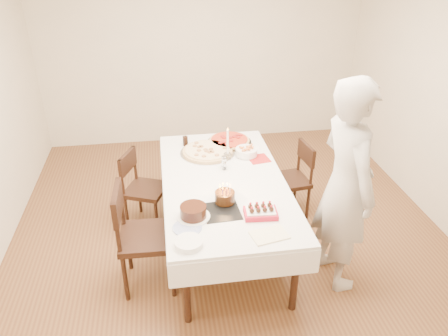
{
  "coord_description": "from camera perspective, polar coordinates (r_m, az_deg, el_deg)",
  "views": [
    {
      "loc": [
        -0.61,
        -3.58,
        2.83
      ],
      "look_at": [
        -0.08,
        -0.09,
        0.88
      ],
      "focal_mm": 35.0,
      "sensor_mm": 36.0,
      "label": 1
    }
  ],
  "objects": [
    {
      "name": "pizza_pepperoni",
      "position": [
        4.82,
        0.7,
        3.59
      ],
      "size": [
        0.57,
        0.57,
        0.04
      ],
      "primitive_type": "cylinder",
      "rotation": [
        0.0,
        0.0,
        -0.2
      ],
      "color": "red",
      "rests_on": "dining_table"
    },
    {
      "name": "floor",
      "position": [
        4.61,
        0.84,
        -9.04
      ],
      "size": [
        5.0,
        5.0,
        0.0
      ],
      "primitive_type": "plane",
      "color": "#58321E",
      "rests_on": "ground"
    },
    {
      "name": "wall_back",
      "position": [
        6.29,
        -2.93,
        15.25
      ],
      "size": [
        4.5,
        0.04,
        2.7
      ],
      "primitive_type": "cube",
      "color": "beige",
      "rests_on": "floor"
    },
    {
      "name": "china_plate",
      "position": [
        3.49,
        -4.82,
        -7.76
      ],
      "size": [
        0.3,
        0.3,
        0.01
      ],
      "primitive_type": "cylinder",
      "rotation": [
        0.0,
        0.0,
        0.34
      ],
      "color": "white",
      "rests_on": "dining_table"
    },
    {
      "name": "box_lid",
      "position": [
        3.42,
        5.94,
        -8.77
      ],
      "size": [
        0.31,
        0.24,
        0.02
      ],
      "primitive_type": "cube",
      "rotation": [
        0.0,
        0.0,
        0.21
      ],
      "color": "beige",
      "rests_on": "dining_table"
    },
    {
      "name": "birthday_cake",
      "position": [
        3.72,
        0.11,
        -3.38
      ],
      "size": [
        0.17,
        0.17,
        0.16
      ],
      "primitive_type": "cylinder",
      "rotation": [
        0.0,
        0.0,
        -0.01
      ],
      "color": "#3B2110",
      "rests_on": "dining_table"
    },
    {
      "name": "pizza_white",
      "position": [
        4.59,
        -2.16,
        2.19
      ],
      "size": [
        0.72,
        0.72,
        0.04
      ],
      "primitive_type": "cylinder",
      "rotation": [
        0.0,
        0.0,
        0.3
      ],
      "color": "beige",
      "rests_on": "dining_table"
    },
    {
      "name": "chair_left_savory",
      "position": [
        4.66,
        -10.15,
        -2.8
      ],
      "size": [
        0.56,
        0.56,
        0.84
      ],
      "primitive_type": null,
      "rotation": [
        0.0,
        0.0,
        2.75
      ],
      "color": "black",
      "rests_on": "floor"
    },
    {
      "name": "person",
      "position": [
        3.76,
        15.58,
        -2.34
      ],
      "size": [
        0.54,
        0.74,
        1.9
      ],
      "primitive_type": "imported",
      "rotation": [
        0.0,
        0.0,
        1.7
      ],
      "color": "beige",
      "rests_on": "floor"
    },
    {
      "name": "red_placemat",
      "position": [
        4.49,
        4.56,
        1.18
      ],
      "size": [
        0.24,
        0.24,
        0.01
      ],
      "primitive_type": "cube",
      "rotation": [
        0.0,
        0.0,
        0.17
      ],
      "color": "#B21E1E",
      "rests_on": "dining_table"
    },
    {
      "name": "pasta_bowl",
      "position": [
        4.53,
        2.94,
        2.14
      ],
      "size": [
        0.3,
        0.3,
        0.07
      ],
      "primitive_type": "cylinder",
      "rotation": [
        0.0,
        0.0,
        -0.39
      ],
      "color": "white",
      "rests_on": "dining_table"
    },
    {
      "name": "plate_stack",
      "position": [
        3.31,
        -4.63,
        -9.72
      ],
      "size": [
        0.27,
        0.27,
        0.05
      ],
      "primitive_type": "cylinder",
      "rotation": [
        0.0,
        0.0,
        -0.3
      ],
      "color": "white",
      "rests_on": "dining_table"
    },
    {
      "name": "dining_table",
      "position": [
        4.3,
        0.0,
        -5.93
      ],
      "size": [
        1.38,
        2.26,
        0.75
      ],
      "primitive_type": "cube",
      "rotation": [
        0.0,
        0.0,
        0.12
      ],
      "color": "white",
      "rests_on": "floor"
    },
    {
      "name": "chair_left_dessert",
      "position": [
        3.85,
        -9.97,
        -8.88
      ],
      "size": [
        0.53,
        0.53,
        1.0
      ],
      "primitive_type": null,
      "rotation": [
        0.0,
        0.0,
        3.11
      ],
      "color": "black",
      "rests_on": "floor"
    },
    {
      "name": "taper_candle",
      "position": [
        4.39,
        0.48,
        3.19
      ],
      "size": [
        0.09,
        0.09,
        0.35
      ],
      "primitive_type": "cylinder",
      "rotation": [
        0.0,
        0.0,
        0.22
      ],
      "color": "white",
      "rests_on": "dining_table"
    },
    {
      "name": "strawberry_box",
      "position": [
        3.61,
        4.8,
        -5.78
      ],
      "size": [
        0.28,
        0.2,
        0.07
      ],
      "primitive_type": null,
      "rotation": [
        0.0,
        0.0,
        -0.07
      ],
      "color": "#A81328",
      "rests_on": "dining_table"
    },
    {
      "name": "shaker_pair",
      "position": [
        4.25,
        0.05,
        0.51
      ],
      "size": [
        0.12,
        0.12,
        0.12
      ],
      "primitive_type": null,
      "rotation": [
        0.0,
        0.0,
        -0.29
      ],
      "color": "white",
      "rests_on": "dining_table"
    },
    {
      "name": "chair_right_savory",
      "position": [
        4.8,
        8.47,
        -1.61
      ],
      "size": [
        0.48,
        0.48,
        0.84
      ],
      "primitive_type": null,
      "rotation": [
        0.0,
        0.0,
        0.12
      ],
      "color": "black",
      "rests_on": "floor"
    },
    {
      "name": "cake_board",
      "position": [
        3.67,
        -0.32,
        -5.71
      ],
      "size": [
        0.32,
        0.32,
        0.01
      ],
      "primitive_type": "cube",
      "rotation": [
        0.0,
        0.0,
        0.06
      ],
      "color": "black",
      "rests_on": "dining_table"
    },
    {
      "name": "layer_cake",
      "position": [
        3.58,
        -4.04,
        -5.72
      ],
      "size": [
        0.33,
        0.33,
        0.11
      ],
      "primitive_type": "cylinder",
      "rotation": [
        0.0,
        0.0,
        0.25
      ],
      "color": "black",
      "rests_on": "dining_table"
    },
    {
      "name": "cola_glass",
      "position": [
        4.76,
        -5.07,
        3.53
      ],
      "size": [
        0.06,
        0.06,
        0.1
      ],
      "primitive_type": "cylinder",
      "rotation": [
        0.0,
        0.0,
        -0.15
      ],
      "color": "black",
      "rests_on": "dining_table"
    }
  ]
}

